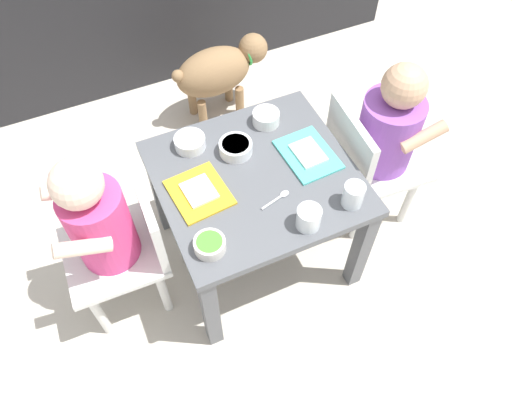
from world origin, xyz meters
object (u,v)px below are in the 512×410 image
seated_child_left (104,225)px  veggie_bowl_near (266,117)px  spoon_by_left_tray (278,198)px  seated_child_right (384,132)px  water_cup_left (353,196)px  food_tray_left (199,192)px  food_tray_right (308,154)px  dog (219,70)px  cereal_bowl_right_side (190,142)px  dining_table (256,191)px  water_cup_right (309,219)px  cereal_bowl_left_side (236,147)px  veggie_bowl_far (210,245)px

seated_child_left → veggie_bowl_near: seated_child_left is taller
veggie_bowl_near → spoon_by_left_tray: (-0.10, -0.28, -0.02)m
veggie_bowl_near → seated_child_right: bearing=-28.2°
seated_child_left → water_cup_left: bearing=-18.9°
food_tray_left → food_tray_right: (0.34, 0.00, 0.00)m
dog → spoon_by_left_tray: 0.85m
cereal_bowl_right_side → veggie_bowl_near: 0.25m
spoon_by_left_tray → seated_child_right: bearing=14.1°
seated_child_left → cereal_bowl_right_side: size_ratio=7.12×
dining_table → water_cup_right: water_cup_right is taller
water_cup_left → cereal_bowl_left_side: bearing=125.5°
dog → veggie_bowl_near: veggie_bowl_near is taller
food_tray_right → water_cup_left: water_cup_left is taller
veggie_bowl_near → spoon_by_left_tray: 0.30m
cereal_bowl_left_side → spoon_by_left_tray: bearing=-79.6°
food_tray_left → veggie_bowl_far: size_ratio=2.22×
dining_table → water_cup_left: bearing=-45.0°
seated_child_right → spoon_by_left_tray: (-0.42, -0.11, 0.02)m
seated_child_left → water_cup_left: seated_child_left is taller
seated_child_right → veggie_bowl_near: (-0.33, 0.18, 0.04)m
seated_child_right → cereal_bowl_left_side: seated_child_right is taller
veggie_bowl_far → spoon_by_left_tray: bearing=17.5°
food_tray_right → cereal_bowl_left_side: 0.22m
cereal_bowl_right_side → veggie_bowl_near: bearing=-0.7°
seated_child_left → dog: 0.93m
dog → veggie_bowl_near: size_ratio=5.07×
food_tray_right → water_cup_left: (0.03, -0.20, 0.03)m
veggie_bowl_near → veggie_bowl_far: veggie_bowl_near is taller
dog → food_tray_right: (0.02, -0.70, 0.21)m
food_tray_right → water_cup_left: size_ratio=2.67×
veggie_bowl_far → spoon_by_left_tray: size_ratio=0.84×
water_cup_right → veggie_bowl_near: (0.06, 0.39, -0.01)m
dog → veggie_bowl_far: bearing=-112.5°
food_tray_left → water_cup_left: water_cup_left is taller
water_cup_left → spoon_by_left_tray: 0.21m
food_tray_right → dining_table: bearing=-178.2°
food_tray_right → water_cup_left: bearing=-82.3°
cereal_bowl_right_side → spoon_by_left_tray: 0.32m
seated_child_left → food_tray_left: 0.27m
dining_table → cereal_bowl_right_side: 0.25m
cereal_bowl_left_side → veggie_bowl_far: 0.34m
food_tray_left → water_cup_left: (0.37, -0.20, 0.03)m
water_cup_left → dining_table: bearing=135.0°
food_tray_left → spoon_by_left_tray: food_tray_left is taller
seated_child_right → veggie_bowl_near: seated_child_right is taller
dog → food_tray_right: 0.73m
cereal_bowl_left_side → seated_child_right: bearing=-12.5°
water_cup_right → veggie_bowl_near: water_cup_right is taller
dining_table → seated_child_left: (-0.44, 0.02, 0.06)m
seated_child_left → food_tray_left: (0.27, -0.01, 0.02)m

